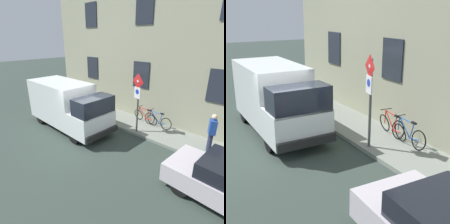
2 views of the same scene
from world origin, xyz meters
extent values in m
plane|color=#303C35|center=(0.00, 0.00, 0.00)|extent=(80.00, 80.00, 0.00)
cube|color=gray|center=(3.20, 0.00, 0.07)|extent=(2.03, 17.48, 0.14)
cube|color=#9A9B7F|center=(4.56, 0.00, 4.27)|extent=(0.70, 15.48, 8.55)
cube|color=#232833|center=(4.19, -4.26, 2.73)|extent=(0.06, 1.10, 1.50)
cube|color=#232833|center=(4.19, 0.00, 2.73)|extent=(0.06, 1.10, 1.50)
cube|color=#232833|center=(4.19, 4.26, 2.73)|extent=(0.06, 1.10, 1.50)
cube|color=#232833|center=(4.19, 0.00, 6.15)|extent=(0.06, 1.10, 1.50)
cube|color=#232833|center=(4.19, 4.26, 6.15)|extent=(0.06, 1.10, 1.50)
cylinder|color=#474C47|center=(2.43, -1.12, 1.59)|extent=(0.09, 0.09, 2.89)
pyramid|color=silver|center=(2.36, -1.10, 2.78)|extent=(0.16, 0.49, 0.50)
pyramid|color=red|center=(2.36, -1.10, 2.78)|extent=(0.16, 0.55, 0.56)
cube|color=white|center=(2.37, -1.11, 2.23)|extent=(0.15, 0.44, 0.56)
cylinder|color=#1933B2|center=(2.35, -1.11, 2.29)|extent=(0.07, 0.24, 0.24)
cube|color=silver|center=(0.49, 2.79, 1.41)|extent=(2.03, 3.81, 2.18)
cube|color=silver|center=(0.47, 0.19, 0.87)|extent=(2.01, 1.41, 1.10)
cube|color=black|center=(0.47, -0.02, 1.77)|extent=(1.93, 0.99, 0.84)
cube|color=black|center=(0.46, -0.56, 0.50)|extent=(2.00, 0.17, 0.28)
cylinder|color=black|center=(1.35, 0.42, 0.38)|extent=(0.23, 0.76, 0.76)
cylinder|color=black|center=(-0.41, 0.44, 0.38)|extent=(0.23, 0.76, 0.76)
cylinder|color=black|center=(1.37, 3.75, 0.38)|extent=(0.23, 0.76, 0.76)
cylinder|color=black|center=(-0.39, 3.76, 0.38)|extent=(0.23, 0.76, 0.76)
cylinder|color=black|center=(-0.09, -4.70, 0.30)|extent=(0.20, 0.61, 0.60)
cylinder|color=black|center=(1.46, -4.75, 0.30)|extent=(0.20, 0.61, 0.60)
torus|color=black|center=(3.69, -1.10, 0.47)|extent=(0.16, 0.67, 0.66)
torus|color=black|center=(3.64, -2.14, 0.47)|extent=(0.16, 0.67, 0.66)
cylinder|color=#1D54B3|center=(3.67, -1.43, 0.68)|extent=(0.07, 0.60, 0.60)
cylinder|color=#1D54B3|center=(3.67, -1.51, 0.95)|extent=(0.07, 0.73, 0.07)
cylinder|color=#1D54B3|center=(3.65, -1.79, 0.66)|extent=(0.05, 0.19, 0.55)
cylinder|color=#1D54B3|center=(3.65, -1.93, 0.43)|extent=(0.06, 0.43, 0.12)
cylinder|color=#1D54B3|center=(3.69, -1.12, 0.72)|extent=(0.04, 0.09, 0.50)
cube|color=black|center=(3.65, -1.87, 0.97)|extent=(0.09, 0.20, 0.06)
cylinder|color=#262626|center=(3.69, -1.15, 1.02)|extent=(0.46, 0.05, 0.03)
torus|color=black|center=(3.74, -0.29, 0.47)|extent=(0.26, 0.68, 0.66)
torus|color=black|center=(3.58, -1.33, 0.47)|extent=(0.26, 0.68, 0.66)
cylinder|color=red|center=(3.69, -0.62, 0.68)|extent=(0.12, 0.60, 0.60)
cylinder|color=red|center=(3.68, -0.70, 0.95)|extent=(0.14, 0.72, 0.07)
cylinder|color=red|center=(3.64, -0.98, 0.66)|extent=(0.06, 0.19, 0.55)
cylinder|color=red|center=(3.62, -1.12, 0.43)|extent=(0.10, 0.43, 0.12)
cylinder|color=red|center=(3.74, -0.31, 0.72)|extent=(0.05, 0.09, 0.50)
cube|color=black|center=(3.62, -1.06, 0.97)|extent=(0.11, 0.21, 0.06)
cylinder|color=#262626|center=(3.73, -0.34, 1.02)|extent=(0.46, 0.10, 0.03)
cylinder|color=#262B47|center=(2.91, -4.58, 0.56)|extent=(0.16, 0.16, 0.85)
cylinder|color=#262B47|center=(3.08, -4.51, 0.56)|extent=(0.16, 0.16, 0.85)
cube|color=#22459C|center=(3.00, -4.54, 1.30)|extent=(0.47, 0.40, 0.62)
sphere|color=beige|center=(3.00, -4.54, 1.75)|extent=(0.22, 0.22, 0.22)
camera|label=1|loc=(-5.10, -6.49, 4.72)|focal=30.92mm
camera|label=2|loc=(-3.19, -8.69, 4.38)|focal=49.55mm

